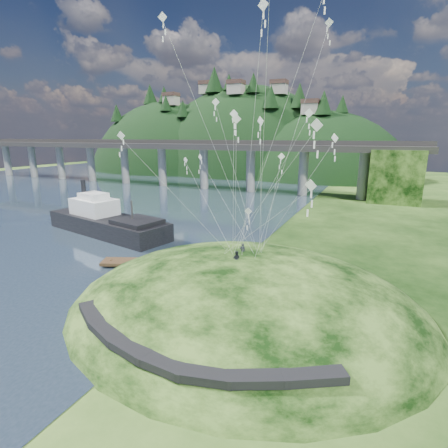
% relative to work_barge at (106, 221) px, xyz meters
% --- Properties ---
extents(ground, '(320.00, 320.00, 0.00)m').
position_rel_work_barge_xyz_m(ground, '(23.24, -16.99, -2.19)').
color(ground, black).
rests_on(ground, ground).
extents(grass_hill, '(36.00, 32.00, 13.00)m').
position_rel_work_barge_xyz_m(grass_hill, '(31.24, -14.99, -3.69)').
color(grass_hill, black).
rests_on(grass_hill, ground).
extents(footpath, '(22.29, 5.84, 0.83)m').
position_rel_work_barge_xyz_m(footpath, '(30.70, -26.73, -0.10)').
color(footpath, black).
rests_on(footpath, ground).
extents(bridge, '(160.00, 11.00, 15.00)m').
position_rel_work_barge_xyz_m(bridge, '(-3.22, 53.07, 7.52)').
color(bridge, '#2D2B2B').
rests_on(bridge, ground).
extents(far_ridge, '(153.00, 70.00, 94.50)m').
position_rel_work_barge_xyz_m(far_ridge, '(-20.34, 105.18, -9.62)').
color(far_ridge, black).
rests_on(far_ridge, ground).
extents(work_barge, '(25.85, 12.09, 8.74)m').
position_rel_work_barge_xyz_m(work_barge, '(0.00, 0.00, 0.00)').
color(work_barge, black).
rests_on(work_barge, ground).
extents(wooden_dock, '(15.50, 8.23, 1.12)m').
position_rel_work_barge_xyz_m(wooden_dock, '(17.83, -9.17, -1.69)').
color(wooden_dock, '#3D2919').
rests_on(wooden_dock, ground).
extents(kite_flyers, '(1.06, 3.03, 1.65)m').
position_rel_work_barge_xyz_m(kite_flyers, '(30.41, -14.48, 3.56)').
color(kite_flyers, '#242530').
rests_on(kite_flyers, ground).
extents(kite_swarm, '(18.48, 16.85, 21.01)m').
position_rel_work_barge_xyz_m(kite_swarm, '(32.04, -15.29, 15.81)').
color(kite_swarm, white).
rests_on(kite_swarm, ground).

